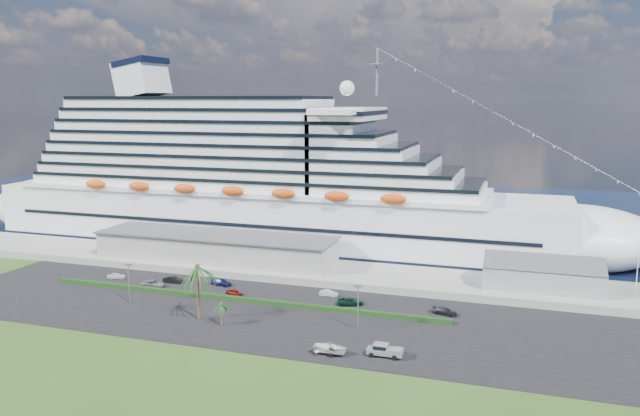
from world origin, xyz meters
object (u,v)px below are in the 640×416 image
(cruise_ship, at_px, (266,188))
(pickup_truck, at_px, (384,350))
(parked_car_3, at_px, (222,282))
(boat_trailer, at_px, (330,348))

(cruise_ship, xyz_separation_m, pickup_truck, (48.61, -66.21, -15.45))
(parked_car_3, bearing_deg, cruise_ship, 19.81)
(cruise_ship, relative_size, pickup_truck, 32.60)
(parked_car_3, distance_m, pickup_truck, 50.82)
(parked_car_3, xyz_separation_m, boat_trailer, (34.37, -29.18, 0.51))
(cruise_ship, xyz_separation_m, parked_car_3, (5.65, -39.06, -15.86))
(pickup_truck, relative_size, boat_trailer, 0.91)
(parked_car_3, height_order, boat_trailer, boat_trailer)
(cruise_ship, height_order, parked_car_3, cruise_ship)
(cruise_ship, bearing_deg, pickup_truck, -53.71)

